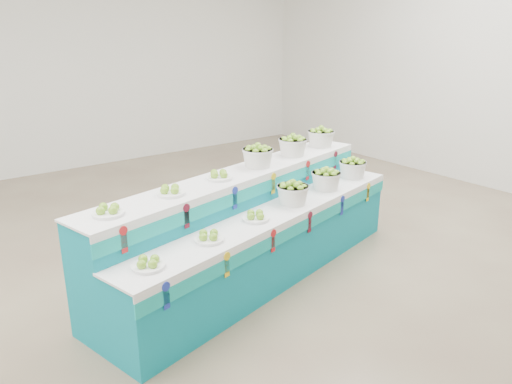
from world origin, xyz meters
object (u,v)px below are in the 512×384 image
plate_upper_mid (170,190)px  basket_upper_right (321,137)px  display_stand (256,227)px  basket_lower_left (293,193)px

plate_upper_mid → basket_upper_right: size_ratio=0.78×
display_stand → basket_upper_right: bearing=8.6°
basket_upper_right → basket_lower_left: bearing=-146.2°
basket_upper_right → plate_upper_mid: bearing=-167.1°
display_stand → basket_lower_left: 0.49m
display_stand → basket_lower_left: (0.34, -0.15, 0.32)m
plate_upper_mid → display_stand: bearing=-1.5°
plate_upper_mid → basket_upper_right: basket_upper_right is taller
display_stand → plate_upper_mid: size_ratio=14.60×
basket_lower_left → plate_upper_mid: (-1.24, 0.17, 0.23)m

